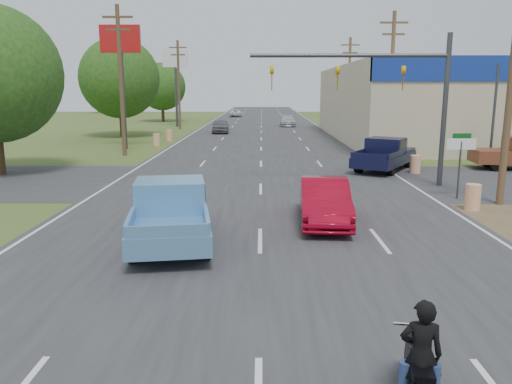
{
  "coord_description": "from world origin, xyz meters",
  "views": [
    {
      "loc": [
        0.04,
        -6.42,
        4.46
      ],
      "look_at": [
        -0.13,
        9.01,
        1.3
      ],
      "focal_mm": 35.0,
      "sensor_mm": 36.0,
      "label": 1
    }
  ],
  "objects_px": {
    "distant_car_white": "(236,113)",
    "rider": "(420,361)",
    "navy_pickup": "(386,154)",
    "distant_car_grey": "(220,126)",
    "red_convertible": "(325,202)",
    "blue_pickup": "(171,210)",
    "distant_car_silver": "(288,121)"
  },
  "relations": [
    {
      "from": "distant_car_grey",
      "to": "distant_car_white",
      "type": "bearing_deg",
      "value": 87.02
    },
    {
      "from": "distant_car_grey",
      "to": "rider",
      "type": "bearing_deg",
      "value": -85.13
    },
    {
      "from": "navy_pickup",
      "to": "distant_car_white",
      "type": "height_order",
      "value": "navy_pickup"
    },
    {
      "from": "distant_car_grey",
      "to": "distant_car_silver",
      "type": "bearing_deg",
      "value": 50.02
    },
    {
      "from": "navy_pickup",
      "to": "distant_car_white",
      "type": "relative_size",
      "value": 1.36
    },
    {
      "from": "blue_pickup",
      "to": "distant_car_silver",
      "type": "bearing_deg",
      "value": 74.21
    },
    {
      "from": "red_convertible",
      "to": "distant_car_white",
      "type": "bearing_deg",
      "value": 98.57
    },
    {
      "from": "rider",
      "to": "distant_car_silver",
      "type": "height_order",
      "value": "rider"
    },
    {
      "from": "distant_car_grey",
      "to": "distant_car_silver",
      "type": "distance_m",
      "value": 12.72
    },
    {
      "from": "distant_car_silver",
      "to": "blue_pickup",
      "type": "bearing_deg",
      "value": -96.6
    },
    {
      "from": "blue_pickup",
      "to": "distant_car_grey",
      "type": "height_order",
      "value": "blue_pickup"
    },
    {
      "from": "red_convertible",
      "to": "distant_car_white",
      "type": "relative_size",
      "value": 1.06
    },
    {
      "from": "distant_car_white",
      "to": "rider",
      "type": "bearing_deg",
      "value": 94.58
    },
    {
      "from": "blue_pickup",
      "to": "distant_car_white",
      "type": "distance_m",
      "value": 71.64
    },
    {
      "from": "distant_car_grey",
      "to": "distant_car_white",
      "type": "distance_m",
      "value": 32.98
    },
    {
      "from": "distant_car_grey",
      "to": "distant_car_silver",
      "type": "xyz_separation_m",
      "value": [
        7.63,
        10.18,
        -0.08
      ]
    },
    {
      "from": "distant_car_silver",
      "to": "navy_pickup",
      "type": "bearing_deg",
      "value": -83.49
    },
    {
      "from": "distant_car_white",
      "to": "navy_pickup",
      "type": "bearing_deg",
      "value": 101.04
    },
    {
      "from": "navy_pickup",
      "to": "distant_car_grey",
      "type": "xyz_separation_m",
      "value": [
        -11.4,
        24.89,
        -0.18
      ]
    },
    {
      "from": "blue_pickup",
      "to": "rider",
      "type": "bearing_deg",
      "value": -67.82
    },
    {
      "from": "red_convertible",
      "to": "distant_car_grey",
      "type": "bearing_deg",
      "value": 103.26
    },
    {
      "from": "distant_car_grey",
      "to": "distant_car_white",
      "type": "xyz_separation_m",
      "value": [
        -0.07,
        32.98,
        -0.15
      ]
    },
    {
      "from": "navy_pickup",
      "to": "distant_car_white",
      "type": "xyz_separation_m",
      "value": [
        -11.47,
        57.88,
        -0.33
      ]
    },
    {
      "from": "distant_car_white",
      "to": "blue_pickup",
      "type": "bearing_deg",
      "value": 91.21
    },
    {
      "from": "navy_pickup",
      "to": "distant_car_grey",
      "type": "bearing_deg",
      "value": 145.69
    },
    {
      "from": "navy_pickup",
      "to": "distant_car_silver",
      "type": "xyz_separation_m",
      "value": [
        -3.76,
        35.07,
        -0.26
      ]
    },
    {
      "from": "blue_pickup",
      "to": "distant_car_white",
      "type": "xyz_separation_m",
      "value": [
        -1.73,
        71.62,
        -0.35
      ]
    },
    {
      "from": "blue_pickup",
      "to": "distant_car_silver",
      "type": "xyz_separation_m",
      "value": [
        5.98,
        48.81,
        -0.28
      ]
    },
    {
      "from": "blue_pickup",
      "to": "distant_car_silver",
      "type": "height_order",
      "value": "blue_pickup"
    },
    {
      "from": "rider",
      "to": "blue_pickup",
      "type": "bearing_deg",
      "value": -49.78
    },
    {
      "from": "red_convertible",
      "to": "rider",
      "type": "bearing_deg",
      "value": -86.55
    },
    {
      "from": "blue_pickup",
      "to": "distant_car_white",
      "type": "height_order",
      "value": "blue_pickup"
    }
  ]
}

